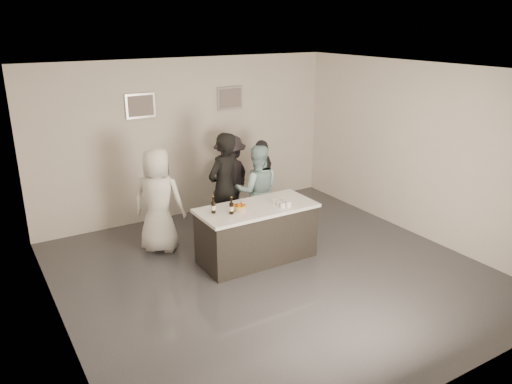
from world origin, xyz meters
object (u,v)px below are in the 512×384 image
beer_bottle_b (231,206)px  person_main_black (224,188)px  person_main_blue (257,191)px  person_guest_left (158,200)px  person_guest_right (262,180)px  person_guest_back (230,178)px  bar_counter (257,233)px  beer_bottle_a (213,205)px  cake (240,208)px

beer_bottle_b → person_main_black: person_main_black is taller
person_main_blue → person_guest_left: size_ratio=0.94×
person_guest_right → person_guest_back: size_ratio=0.94×
person_guest_right → beer_bottle_b: bearing=7.3°
person_main_black → person_main_blue: size_ratio=1.16×
bar_counter → person_main_black: size_ratio=0.98×
beer_bottle_a → person_main_blue: 1.45m
beer_bottle_a → person_main_black: bearing=53.7°
cake → beer_bottle_a: (-0.38, 0.11, 0.09)m
cake → person_guest_right: person_guest_right is taller
person_main_blue → person_guest_back: bearing=-63.0°
person_guest_left → beer_bottle_b: bearing=160.3°
beer_bottle_b → person_guest_left: size_ratio=0.15×
cake → person_guest_back: 1.93m
beer_bottle_a → beer_bottle_b: 0.27m
beer_bottle_b → person_main_blue: bearing=42.4°
bar_counter → person_guest_left: size_ratio=1.07×
cake → person_guest_right: size_ratio=0.13×
person_guest_right → person_guest_back: (-0.53, 0.29, 0.05)m
beer_bottle_a → person_main_blue: person_main_blue is taller
beer_bottle_b → bar_counter: bearing=8.4°
beer_bottle_a → person_guest_back: size_ratio=0.16×
bar_counter → cake: cake is taller
cake → person_guest_left: bearing=127.1°
person_guest_left → cake: bearing=167.3°
person_main_black → person_guest_left: bearing=-31.4°
person_guest_left → person_guest_right: size_ratio=1.13×
person_guest_right → person_guest_back: 0.60m
bar_counter → beer_bottle_a: 0.91m
beer_bottle_b → person_guest_left: (-0.70, 1.20, -0.16)m
cake → person_main_blue: person_main_blue is taller
person_main_black → person_guest_right: 1.21m
person_main_black → person_guest_left: person_main_black is taller
cake → person_guest_left: 1.44m
bar_counter → person_guest_left: (-1.18, 1.13, 0.42)m
bar_counter → person_guest_right: bearing=55.3°
beer_bottle_a → person_guest_back: person_guest_back is taller
person_main_black → person_guest_back: 0.98m
person_guest_back → beer_bottle_b: bearing=32.2°
beer_bottle_a → person_guest_left: 1.15m
bar_counter → cake: bearing=-177.4°
person_main_black → person_main_blue: person_main_black is taller
bar_counter → beer_bottle_a: bearing=171.9°
beer_bottle_b → person_guest_back: (0.96, 1.82, -0.21)m
beer_bottle_a → person_guest_right: (1.70, 1.36, -0.26)m
person_main_black → person_guest_left: size_ratio=1.09×
person_main_blue → person_guest_back: size_ratio=1.00×
person_main_black → person_guest_back: (0.55, 0.80, -0.13)m
cake → beer_bottle_b: beer_bottle_b is taller
beer_bottle_a → cake: bearing=-16.4°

